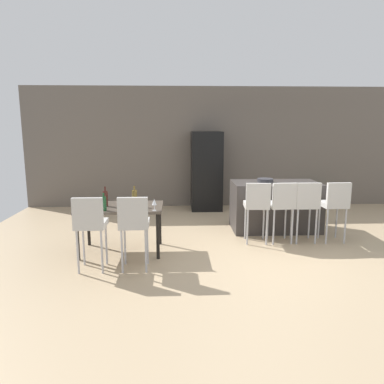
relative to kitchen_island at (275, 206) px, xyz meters
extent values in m
plane|color=tan|center=(-0.53, -0.93, -0.46)|extent=(10.00, 10.00, 0.00)
cube|color=#665B51|center=(-0.53, 2.23, 0.99)|extent=(10.00, 0.12, 2.90)
cube|color=#383330|center=(0.00, 0.00, 0.00)|extent=(1.63, 0.86, 0.92)
cube|color=beige|center=(-0.53, -0.75, 0.19)|extent=(0.43, 0.43, 0.08)
cube|color=beige|center=(-0.54, -0.92, 0.41)|extent=(0.40, 0.09, 0.36)
cylinder|color=#B2B2B7|center=(-0.68, -0.58, -0.16)|extent=(0.03, 0.03, 0.61)
cylinder|color=#B2B2B7|center=(-0.36, -0.60, -0.16)|extent=(0.03, 0.03, 0.61)
cylinder|color=#B2B2B7|center=(-0.70, -0.90, -0.16)|extent=(0.03, 0.03, 0.61)
cylinder|color=#B2B2B7|center=(-0.38, -0.92, -0.16)|extent=(0.03, 0.03, 0.61)
cube|color=beige|center=(-0.12, -0.75, 0.19)|extent=(0.43, 0.43, 0.08)
cube|color=beige|center=(-0.10, -0.92, 0.41)|extent=(0.40, 0.09, 0.36)
cylinder|color=#B2B2B7|center=(-0.29, -0.60, -0.16)|extent=(0.03, 0.03, 0.61)
cylinder|color=#B2B2B7|center=(0.03, -0.58, -0.16)|extent=(0.03, 0.03, 0.61)
cylinder|color=#B2B2B7|center=(-0.27, -0.92, -0.16)|extent=(0.03, 0.03, 0.61)
cylinder|color=#B2B2B7|center=(0.05, -0.90, -0.16)|extent=(0.03, 0.03, 0.61)
cube|color=beige|center=(0.30, -0.75, 0.19)|extent=(0.40, 0.40, 0.08)
cube|color=beige|center=(0.30, -0.92, 0.41)|extent=(0.40, 0.06, 0.36)
cylinder|color=#B2B2B7|center=(0.14, -0.59, -0.16)|extent=(0.03, 0.03, 0.61)
cylinder|color=#B2B2B7|center=(0.46, -0.59, -0.16)|extent=(0.03, 0.03, 0.61)
cylinder|color=#B2B2B7|center=(0.14, -0.91, -0.16)|extent=(0.03, 0.03, 0.61)
cylinder|color=#B2B2B7|center=(0.46, -0.91, -0.16)|extent=(0.03, 0.03, 0.61)
cube|color=beige|center=(0.80, -0.75, 0.19)|extent=(0.41, 0.41, 0.08)
cube|color=beige|center=(0.80, -0.92, 0.41)|extent=(0.40, 0.07, 0.36)
cylinder|color=#B2B2B7|center=(0.63, -0.59, -0.16)|extent=(0.03, 0.03, 0.61)
cylinder|color=#B2B2B7|center=(0.95, -0.58, -0.16)|extent=(0.03, 0.03, 0.61)
cylinder|color=#B2B2B7|center=(0.64, -0.91, -0.16)|extent=(0.03, 0.03, 0.61)
cylinder|color=#B2B2B7|center=(0.96, -0.90, -0.16)|extent=(0.03, 0.03, 0.61)
cube|color=#4C4238|center=(-2.76, -1.14, 0.26)|extent=(1.31, 0.81, 0.04)
cylinder|color=black|center=(-3.35, -0.80, -0.11)|extent=(0.05, 0.05, 0.70)
cylinder|color=black|center=(-2.17, -0.80, -0.11)|extent=(0.05, 0.05, 0.70)
cylinder|color=black|center=(-3.35, -1.49, -0.11)|extent=(0.05, 0.05, 0.70)
cylinder|color=black|center=(-2.17, -1.49, -0.11)|extent=(0.05, 0.05, 0.70)
cube|color=beige|center=(-3.05, -1.85, 0.19)|extent=(0.40, 0.40, 0.08)
cube|color=beige|center=(-3.05, -2.02, 0.41)|extent=(0.40, 0.06, 0.36)
cylinder|color=#B2B2B7|center=(-3.21, -1.69, -0.16)|extent=(0.03, 0.03, 0.61)
cylinder|color=#B2B2B7|center=(-2.89, -1.68, -0.16)|extent=(0.03, 0.03, 0.61)
cylinder|color=#B2B2B7|center=(-3.21, -2.01, -0.16)|extent=(0.03, 0.03, 0.61)
cylinder|color=#B2B2B7|center=(-2.89, -2.00, -0.16)|extent=(0.03, 0.03, 0.61)
cube|color=beige|center=(-2.47, -1.85, 0.19)|extent=(0.41, 0.41, 0.08)
cube|color=beige|center=(-2.46, -2.02, 0.41)|extent=(0.40, 0.07, 0.36)
cylinder|color=#B2B2B7|center=(-2.63, -1.69, -0.16)|extent=(0.03, 0.03, 0.61)
cylinder|color=#B2B2B7|center=(-2.31, -1.68, -0.16)|extent=(0.03, 0.03, 0.61)
cylinder|color=#B2B2B7|center=(-2.62, -2.01, -0.16)|extent=(0.03, 0.03, 0.61)
cylinder|color=#B2B2B7|center=(-2.30, -2.00, -0.16)|extent=(0.03, 0.03, 0.61)
cylinder|color=#471E19|center=(-2.99, -1.13, 0.40)|extent=(0.08, 0.08, 0.24)
cylinder|color=#471E19|center=(-2.99, -1.13, 0.55)|extent=(0.03, 0.03, 0.07)
cylinder|color=#194723|center=(-2.95, -1.43, 0.38)|extent=(0.07, 0.07, 0.20)
cylinder|color=#194723|center=(-2.95, -1.43, 0.51)|extent=(0.03, 0.03, 0.06)
cylinder|color=brown|center=(-2.53, -1.16, 0.41)|extent=(0.08, 0.08, 0.25)
cylinder|color=brown|center=(-2.53, -1.16, 0.57)|extent=(0.03, 0.03, 0.07)
cylinder|color=silver|center=(-2.21, -1.46, 0.28)|extent=(0.06, 0.06, 0.00)
cylinder|color=silver|center=(-2.21, -1.46, 0.32)|extent=(0.01, 0.01, 0.08)
cone|color=silver|center=(-2.21, -1.46, 0.41)|extent=(0.07, 0.07, 0.09)
cube|color=black|center=(-1.17, 1.79, 0.46)|extent=(0.72, 0.68, 1.84)
cylinder|color=#333338|center=(-0.20, 0.02, 0.50)|extent=(0.30, 0.30, 0.07)
cylinder|color=beige|center=(1.56, 1.78, -0.35)|extent=(0.24, 0.24, 0.22)
sphere|color=#2D6B33|center=(1.56, 1.78, -0.06)|extent=(0.39, 0.39, 0.39)
camera|label=1|loc=(-1.89, -6.70, 1.52)|focal=33.95mm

